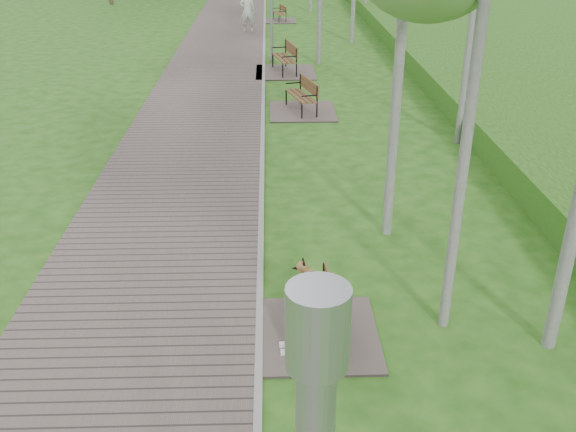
# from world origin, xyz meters

# --- Properties ---
(walkway) EXTENTS (3.50, 67.00, 0.04)m
(walkway) POSITION_xyz_m (-1.75, 21.50, 0.02)
(walkway) COLOR #685854
(walkway) RESTS_ON ground
(kerb) EXTENTS (0.10, 67.00, 0.05)m
(kerb) POSITION_xyz_m (0.00, 21.50, 0.03)
(kerb) COLOR #999993
(kerb) RESTS_ON ground
(bench_main) EXTENTS (1.58, 1.75, 1.38)m
(bench_main) POSITION_xyz_m (0.74, 3.48, 0.38)
(bench_main) COLOR #685854
(bench_main) RESTS_ON ground
(bench_second) EXTENTS (1.85, 2.05, 1.13)m
(bench_second) POSITION_xyz_m (1.08, 14.00, 0.21)
(bench_second) COLOR #685854
(bench_second) RESTS_ON ground
(bench_third) EXTENTS (2.05, 2.27, 1.26)m
(bench_third) POSITION_xyz_m (0.72, 18.70, 0.24)
(bench_third) COLOR #685854
(bench_third) RESTS_ON ground
(bench_far) EXTENTS (1.55, 1.72, 0.95)m
(bench_far) POSITION_xyz_m (0.76, 29.72, 0.17)
(bench_far) COLOR #685854
(bench_far) RESTS_ON ground
(lamp_post_second) EXTENTS (0.18, 0.18, 4.66)m
(lamp_post_second) POSITION_xyz_m (0.31, 20.38, 2.18)
(lamp_post_second) COLOR #9A9DA2
(lamp_post_second) RESTS_ON ground
(pedestrian_near) EXTENTS (0.71, 0.48, 1.90)m
(pedestrian_near) POSITION_xyz_m (-0.75, 26.70, 0.95)
(pedestrian_near) COLOR silver
(pedestrian_near) RESTS_ON ground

